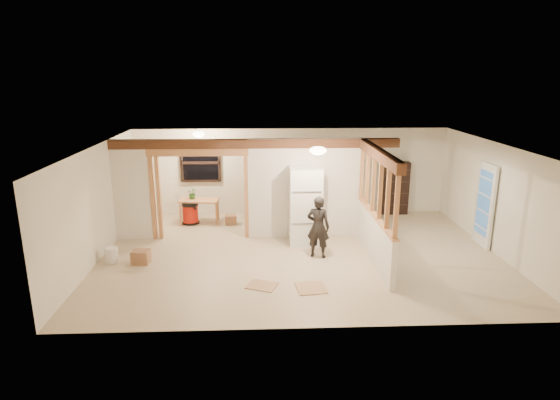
{
  "coord_description": "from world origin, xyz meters",
  "views": [
    {
      "loc": [
        -0.9,
        -10.04,
        4.04
      ],
      "look_at": [
        -0.45,
        0.4,
        1.18
      ],
      "focal_mm": 30.0,
      "sensor_mm": 36.0,
      "label": 1
    }
  ],
  "objects_px": {
    "woman": "(318,227)",
    "bookshelf": "(395,188)",
    "work_table": "(200,211)",
    "shop_vac": "(190,212)",
    "refrigerator": "(305,206)"
  },
  "relations": [
    {
      "from": "woman",
      "to": "bookshelf",
      "type": "xyz_separation_m",
      "value": [
        2.65,
        3.24,
        0.06
      ]
    },
    {
      "from": "woman",
      "to": "bookshelf",
      "type": "bearing_deg",
      "value": -109.03
    },
    {
      "from": "work_table",
      "to": "woman",
      "type": "bearing_deg",
      "value": -34.19
    },
    {
      "from": "refrigerator",
      "to": "bookshelf",
      "type": "distance_m",
      "value": 3.66
    },
    {
      "from": "refrigerator",
      "to": "shop_vac",
      "type": "xyz_separation_m",
      "value": [
        -3.01,
        1.59,
        -0.61
      ]
    },
    {
      "from": "work_table",
      "to": "bookshelf",
      "type": "height_order",
      "value": "bookshelf"
    },
    {
      "from": "shop_vac",
      "to": "bookshelf",
      "type": "height_order",
      "value": "bookshelf"
    },
    {
      "from": "bookshelf",
      "to": "shop_vac",
      "type": "bearing_deg",
      "value": -173.29
    },
    {
      "from": "work_table",
      "to": "shop_vac",
      "type": "bearing_deg",
      "value": -158.09
    },
    {
      "from": "refrigerator",
      "to": "woman",
      "type": "height_order",
      "value": "refrigerator"
    },
    {
      "from": "woman",
      "to": "bookshelf",
      "type": "relative_size",
      "value": 0.92
    },
    {
      "from": "work_table",
      "to": "bookshelf",
      "type": "relative_size",
      "value": 0.69
    },
    {
      "from": "woman",
      "to": "shop_vac",
      "type": "bearing_deg",
      "value": -18.12
    },
    {
      "from": "work_table",
      "to": "bookshelf",
      "type": "xyz_separation_m",
      "value": [
        5.62,
        0.63,
        0.44
      ]
    },
    {
      "from": "work_table",
      "to": "bookshelf",
      "type": "bearing_deg",
      "value": 13.51
    }
  ]
}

